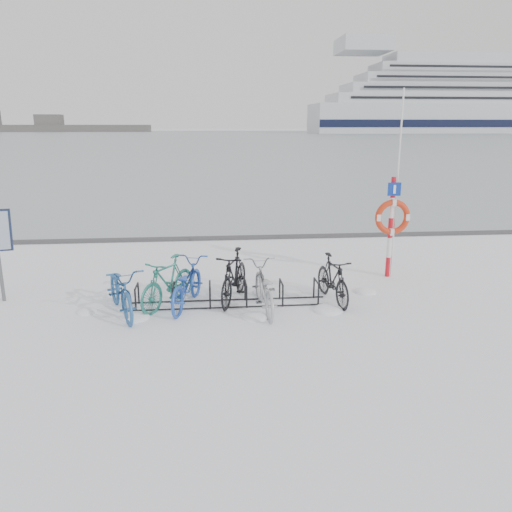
{
  "coord_description": "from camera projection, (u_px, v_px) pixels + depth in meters",
  "views": [
    {
      "loc": [
        -0.33,
        -9.5,
        3.51
      ],
      "look_at": [
        0.62,
        0.6,
        0.84
      ],
      "focal_mm": 35.0,
      "sensor_mm": 36.0,
      "label": 1
    }
  ],
  "objects": [
    {
      "name": "ground",
      "position": [
        228.0,
        304.0,
        10.07
      ],
      "size": [
        900.0,
        900.0,
        0.0
      ],
      "primitive_type": "plane",
      "color": "white",
      "rests_on": "ground"
    },
    {
      "name": "quay_edge",
      "position": [
        221.0,
        238.0,
        15.74
      ],
      "size": [
        400.0,
        0.25,
        0.1
      ],
      "primitive_type": "cube",
      "color": "#3F3F42",
      "rests_on": "ground"
    },
    {
      "name": "bike_rack",
      "position": [
        228.0,
        296.0,
        10.03
      ],
      "size": [
        4.0,
        0.48,
        0.46
      ],
      "color": "black",
      "rests_on": "ground"
    },
    {
      "name": "bike_3",
      "position": [
        234.0,
        275.0,
        10.2
      ],
      "size": [
        1.05,
        1.87,
        1.08
      ],
      "primitive_type": "imported",
      "rotation": [
        0.0,
        0.0,
        -0.32
      ],
      "color": "black",
      "rests_on": "ground"
    },
    {
      "name": "cruise_ferry",
      "position": [
        471.0,
        103.0,
        216.28
      ],
      "size": [
        141.03,
        26.59,
        46.34
      ],
      "color": "silver",
      "rests_on": "ground"
    },
    {
      "name": "snow_drifts",
      "position": [
        254.0,
        306.0,
        9.98
      ],
      "size": [
        6.17,
        1.85,
        0.21
      ],
      "color": "white",
      "rests_on": "ground"
    },
    {
      "name": "bike_1",
      "position": [
        168.0,
        281.0,
        9.89
      ],
      "size": [
        1.33,
        1.71,
        1.03
      ],
      "primitive_type": "imported",
      "rotation": [
        0.0,
        0.0,
        -0.56
      ],
      "color": "#227062",
      "rests_on": "ground"
    },
    {
      "name": "bike_5",
      "position": [
        333.0,
        278.0,
        10.18
      ],
      "size": [
        0.7,
        1.69,
        0.98
      ],
      "primitive_type": "imported",
      "rotation": [
        0.0,
        0.0,
        0.15
      ],
      "color": "black",
      "rests_on": "ground"
    },
    {
      "name": "ice_sheet",
      "position": [
        209.0,
        136.0,
        159.29
      ],
      "size": [
        400.0,
        298.0,
        0.02
      ],
      "primitive_type": "cube",
      "color": "#939EA6",
      "rests_on": "ground"
    },
    {
      "name": "bike_2",
      "position": [
        186.0,
        282.0,
        9.91
      ],
      "size": [
        1.09,
        1.94,
        0.96
      ],
      "primitive_type": "imported",
      "rotation": [
        0.0,
        0.0,
        2.88
      ],
      "color": "#254DAF",
      "rests_on": "ground"
    },
    {
      "name": "lifebuoy_station",
      "position": [
        392.0,
        217.0,
        11.52
      ],
      "size": [
        0.83,
        0.23,
        4.3
      ],
      "color": "red",
      "rests_on": "ground"
    },
    {
      "name": "bike_4",
      "position": [
        263.0,
        286.0,
        9.68
      ],
      "size": [
        0.76,
        1.88,
        0.97
      ],
      "primitive_type": "imported",
      "rotation": [
        0.0,
        0.0,
        3.21
      ],
      "color": "#9EA0A6",
      "rests_on": "ground"
    },
    {
      "name": "bike_0",
      "position": [
        121.0,
        288.0,
        9.5
      ],
      "size": [
        1.3,
        2.02,
        1.0
      ],
      "primitive_type": "imported",
      "rotation": [
        0.0,
        0.0,
        0.36
      ],
      "color": "#26548F",
      "rests_on": "ground"
    }
  ]
}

